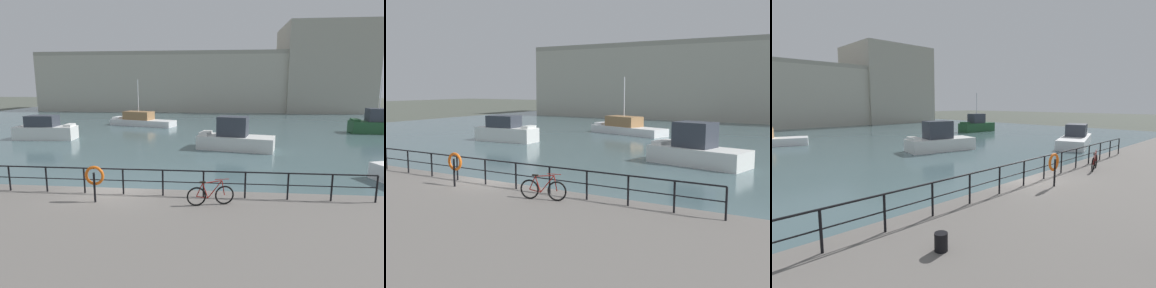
% 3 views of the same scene
% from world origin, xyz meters
% --- Properties ---
extents(ground_plane, '(240.00, 240.00, 0.00)m').
position_xyz_m(ground_plane, '(0.00, 0.00, 0.00)').
color(ground_plane, '#4C5147').
extents(water_basin, '(80.00, 60.00, 0.01)m').
position_xyz_m(water_basin, '(0.00, 30.20, 0.01)').
color(water_basin, '#476066').
rests_on(water_basin, ground_plane).
extents(harbor_building, '(63.58, 14.54, 16.42)m').
position_xyz_m(harbor_building, '(7.04, 53.22, 6.19)').
color(harbor_building, '#B2AD9E').
rests_on(harbor_building, ground_plane).
extents(moored_green_narrowboat, '(6.42, 3.70, 2.65)m').
position_xyz_m(moored_green_narrowboat, '(5.52, 12.70, 0.93)').
color(moored_green_narrowboat, white).
rests_on(moored_green_narrowboat, water_basin).
extents(moored_red_daysailer, '(5.76, 2.49, 5.72)m').
position_xyz_m(moored_red_daysailer, '(21.17, 22.81, 0.99)').
color(moored_red_daysailer, '#23512D').
rests_on(moored_red_daysailer, water_basin).
extents(moored_small_launch, '(5.71, 2.36, 2.28)m').
position_xyz_m(moored_small_launch, '(-12.36, 15.80, 0.93)').
color(moored_small_launch, white).
rests_on(moored_small_launch, water_basin).
extents(moored_cabin_cruiser, '(8.94, 4.78, 5.80)m').
position_xyz_m(moored_cabin_cruiser, '(-5.92, 27.01, 0.69)').
color(moored_cabin_cruiser, white).
rests_on(moored_cabin_cruiser, water_basin).
extents(quay_railing, '(22.82, 0.07, 1.08)m').
position_xyz_m(quay_railing, '(-1.06, -0.75, 1.51)').
color(quay_railing, black).
rests_on(quay_railing, quay_promenade).
extents(parked_bicycle, '(1.73, 0.49, 0.98)m').
position_xyz_m(parked_bicycle, '(4.12, -1.60, 1.16)').
color(parked_bicycle, black).
rests_on(parked_bicycle, quay_promenade).
extents(life_ring_stand, '(0.75, 0.16, 1.40)m').
position_xyz_m(life_ring_stand, '(-0.23, -1.65, 1.74)').
color(life_ring_stand, black).
rests_on(life_ring_stand, quay_promenade).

